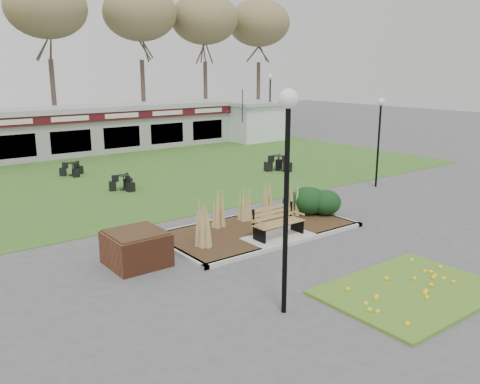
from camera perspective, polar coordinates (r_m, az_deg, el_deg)
ground at (r=15.80m, az=4.72°, el=-5.56°), size 100.00×100.00×0.00m
lawn at (r=25.66m, az=-13.46°, el=1.70°), size 34.00×16.00×0.02m
flower_bed at (r=12.98m, az=18.62°, el=-10.37°), size 4.20×3.00×0.16m
planting_bed at (r=17.46m, az=4.90°, el=-2.41°), size 6.75×3.40×1.27m
park_bench at (r=15.79m, az=4.16°, el=-3.31°), size 1.70×0.66×0.93m
brick_planter at (r=14.11m, az=-11.57°, el=-6.16°), size 1.50×1.50×0.95m
food_pavilion at (r=32.80m, az=-19.33°, el=6.47°), size 24.60×3.40×2.90m
service_hut at (r=37.56m, az=1.77°, el=8.03°), size 4.40×3.40×2.83m
tree_backdrop at (r=40.43m, az=-23.90°, el=17.13°), size 47.24×5.24×10.36m
lamp_post_near_left at (r=10.39m, az=5.33°, el=4.28°), size 0.40×0.40×4.83m
lamp_post_mid_right at (r=23.26m, az=15.42°, el=7.52°), size 0.33×0.33×3.95m
lamp_post_far_right at (r=36.96m, az=3.40°, el=11.10°), size 0.40×0.40×4.80m
bistro_set_a at (r=26.46m, az=-18.27°, el=2.23°), size 1.22×1.07×0.65m
bistro_set_b at (r=22.75m, az=-12.92°, el=0.79°), size 1.22×1.17×0.66m
bistro_set_d at (r=26.48m, az=4.32°, el=3.00°), size 1.43×1.42×0.78m
patio_umbrella at (r=34.30m, az=0.27°, el=7.96°), size 2.66×2.69×2.72m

